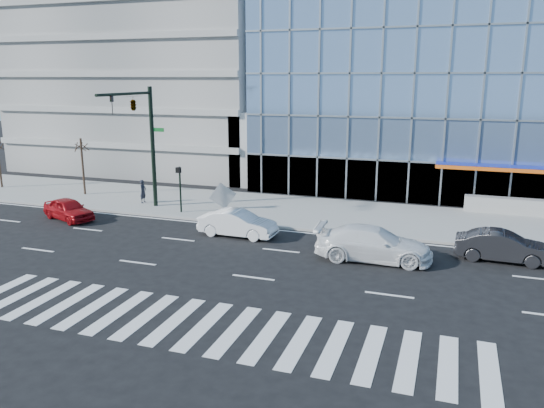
{
  "coord_description": "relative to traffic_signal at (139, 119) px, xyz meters",
  "views": [
    {
      "loc": [
        8.04,
        -24.81,
        8.75
      ],
      "look_at": [
        -1.52,
        3.0,
        1.68
      ],
      "focal_mm": 35.0,
      "sensor_mm": 36.0,
      "label": 1
    }
  ],
  "objects": [
    {
      "name": "red_sedan",
      "position": [
        -3.52,
        -3.08,
        -5.49
      ],
      "size": [
        4.27,
        2.89,
        1.35
      ],
      "primitive_type": "imported",
      "rotation": [
        0.0,
        0.0,
        1.21
      ],
      "color": "#9F0C11",
      "rests_on": "ground"
    },
    {
      "name": "ground",
      "position": [
        11.0,
        -4.57,
        -6.16
      ],
      "size": [
        160.0,
        160.0,
        0.0
      ],
      "primitive_type": "plane",
      "color": "black",
      "rests_on": "ground"
    },
    {
      "name": "white_sedan",
      "position": [
        7.88,
        -2.88,
        -5.43
      ],
      "size": [
        4.49,
        1.71,
        1.46
      ],
      "primitive_type": "imported",
      "rotation": [
        0.0,
        0.0,
        1.53
      ],
      "color": "white",
      "rests_on": "ground"
    },
    {
      "name": "sidewalk",
      "position": [
        11.0,
        3.43,
        -6.09
      ],
      "size": [
        120.0,
        8.0,
        0.15
      ],
      "primitive_type": "cube",
      "color": "gray",
      "rests_on": "ground"
    },
    {
      "name": "parking_garage",
      "position": [
        -9.0,
        21.43,
        3.84
      ],
      "size": [
        24.0,
        24.0,
        20.0
      ],
      "primitive_type": "cube",
      "color": "gray",
      "rests_on": "ground"
    },
    {
      "name": "street_tree_near",
      "position": [
        -7.0,
        2.93,
        -2.39
      ],
      "size": [
        1.1,
        1.1,
        4.23
      ],
      "color": "#332319",
      "rests_on": "sidewalk"
    },
    {
      "name": "ramp_block",
      "position": [
        5.0,
        13.43,
        -3.16
      ],
      "size": [
        6.0,
        8.0,
        6.0
      ],
      "primitive_type": "cube",
      "color": "gray",
      "rests_on": "ground"
    },
    {
      "name": "tilted_panel",
      "position": [
        4.78,
        1.99,
        -5.11
      ],
      "size": [
        1.73,
        0.65,
        1.81
      ],
      "primitive_type": "cube",
      "rotation": [
        0.0,
        0.62,
        0.33
      ],
      "color": "#AAAAAA",
      "rests_on": "sidewalk"
    },
    {
      "name": "white_suv",
      "position": [
        15.69,
        -4.43,
        -5.34
      ],
      "size": [
        5.77,
        2.56,
        1.64
      ],
      "primitive_type": "imported",
      "rotation": [
        0.0,
        0.0,
        1.62
      ],
      "color": "white",
      "rests_on": "ground"
    },
    {
      "name": "theatre_building",
      "position": [
        25.0,
        21.43,
        1.34
      ],
      "size": [
        42.0,
        26.0,
        15.0
      ],
      "primitive_type": "cube",
      "color": "#7698C5",
      "rests_on": "ground"
    },
    {
      "name": "pedestrian",
      "position": [
        -1.27,
        1.92,
        -5.2
      ],
      "size": [
        0.41,
        0.61,
        1.62
      ],
      "primitive_type": "imported",
      "rotation": [
        0.0,
        0.0,
        1.61
      ],
      "color": "black",
      "rests_on": "sidewalk"
    },
    {
      "name": "traffic_signal",
      "position": [
        0.0,
        0.0,
        0.0
      ],
      "size": [
        1.14,
        5.74,
        8.0
      ],
      "color": "black",
      "rests_on": "sidewalk"
    },
    {
      "name": "ped_signal_post",
      "position": [
        2.5,
        0.37,
        -4.02
      ],
      "size": [
        0.3,
        0.33,
        3.0
      ],
      "color": "black",
      "rests_on": "sidewalk"
    },
    {
      "name": "dark_sedan",
      "position": [
        21.69,
        -2.54,
        -5.43
      ],
      "size": [
        4.52,
        1.73,
        1.47
      ],
      "primitive_type": "imported",
      "rotation": [
        0.0,
        0.0,
        1.53
      ],
      "color": "black",
      "rests_on": "ground"
    }
  ]
}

